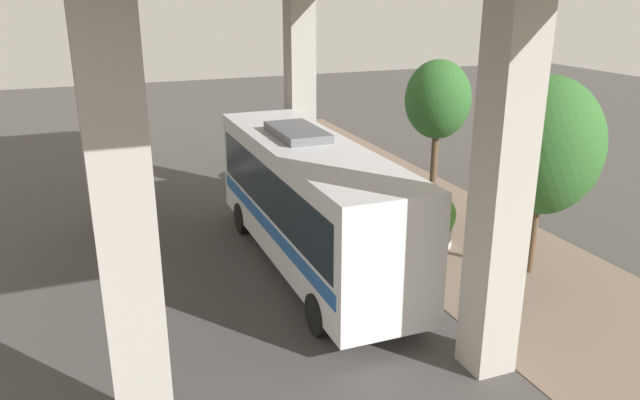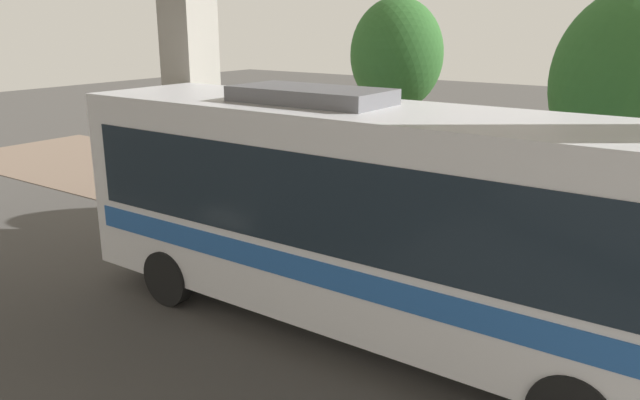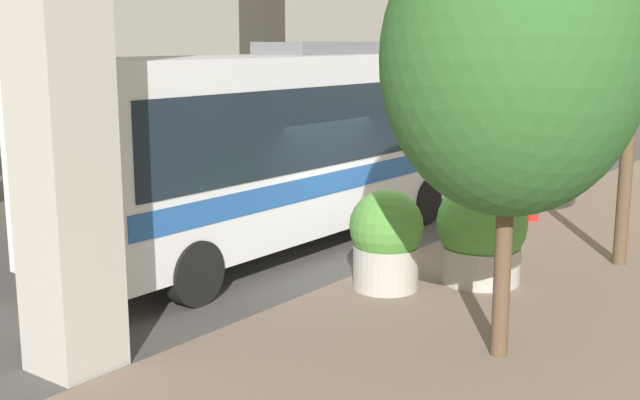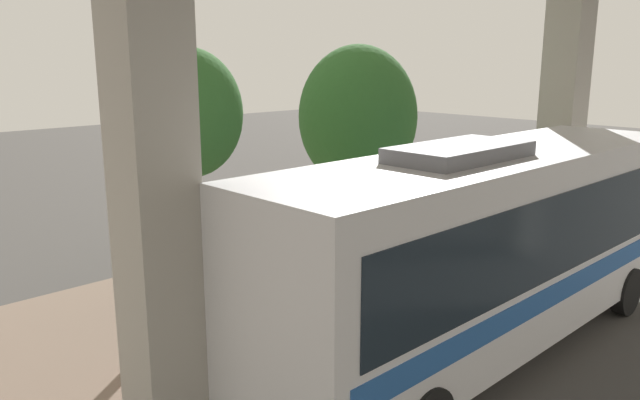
{
  "view_description": "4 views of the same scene",
  "coord_description": "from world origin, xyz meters",
  "px_view_note": "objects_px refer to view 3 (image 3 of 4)",
  "views": [
    {
      "loc": [
        7.98,
        15.15,
        7.63
      ],
      "look_at": [
        1.18,
        -2.11,
        1.31
      ],
      "focal_mm": 35.0,
      "sensor_mm": 36.0,
      "label": 1
    },
    {
      "loc": [
        10.14,
        4.49,
        4.86
      ],
      "look_at": [
        1.15,
        -1.85,
        1.7
      ],
      "focal_mm": 35.0,
      "sensor_mm": 36.0,
      "label": 2
    },
    {
      "loc": [
        -7.35,
        11.28,
        3.89
      ],
      "look_at": [
        0.67,
        0.65,
        1.23
      ],
      "focal_mm": 45.0,
      "sensor_mm": 36.0,
      "label": 3
    },
    {
      "loc": [
        7.73,
        -9.69,
        5.21
      ],
      "look_at": [
        -0.68,
        -1.64,
        2.54
      ],
      "focal_mm": 35.0,
      "sensor_mm": 36.0,
      "label": 4
    }
  ],
  "objects_px": {
    "fire_hydrant": "(533,196)",
    "planter_front": "(481,233)",
    "planter_middle": "(386,240)",
    "street_tree_far": "(636,30)",
    "street_tree_near": "(512,59)",
    "bus": "(285,138)"
  },
  "relations": [
    {
      "from": "bus",
      "to": "street_tree_far",
      "type": "relative_size",
      "value": 1.87
    },
    {
      "from": "street_tree_near",
      "to": "street_tree_far",
      "type": "xyz_separation_m",
      "value": [
        0.09,
        -5.16,
        0.39
      ]
    },
    {
      "from": "fire_hydrant",
      "to": "street_tree_near",
      "type": "xyz_separation_m",
      "value": [
        -2.7,
        7.6,
        3.13
      ]
    },
    {
      "from": "street_tree_far",
      "to": "planter_front",
      "type": "bearing_deg",
      "value": 58.61
    },
    {
      "from": "planter_front",
      "to": "street_tree_near",
      "type": "bearing_deg",
      "value": 120.23
    },
    {
      "from": "bus",
      "to": "street_tree_far",
      "type": "bearing_deg",
      "value": -155.67
    },
    {
      "from": "planter_front",
      "to": "planter_middle",
      "type": "distance_m",
      "value": 1.61
    },
    {
      "from": "planter_front",
      "to": "street_tree_near",
      "type": "height_order",
      "value": "street_tree_near"
    },
    {
      "from": "fire_hydrant",
      "to": "street_tree_far",
      "type": "height_order",
      "value": "street_tree_far"
    },
    {
      "from": "fire_hydrant",
      "to": "street_tree_near",
      "type": "height_order",
      "value": "street_tree_near"
    },
    {
      "from": "street_tree_near",
      "to": "bus",
      "type": "bearing_deg",
      "value": -25.29
    },
    {
      "from": "planter_front",
      "to": "street_tree_far",
      "type": "xyz_separation_m",
      "value": [
        -1.49,
        -2.45,
        3.23
      ]
    },
    {
      "from": "bus",
      "to": "planter_front",
      "type": "xyz_separation_m",
      "value": [
        -4.04,
        -0.06,
        -1.25
      ]
    },
    {
      "from": "planter_middle",
      "to": "street_tree_far",
      "type": "relative_size",
      "value": 0.3
    },
    {
      "from": "bus",
      "to": "planter_middle",
      "type": "relative_size",
      "value": 6.3
    },
    {
      "from": "planter_middle",
      "to": "street_tree_far",
      "type": "height_order",
      "value": "street_tree_far"
    },
    {
      "from": "bus",
      "to": "planter_front",
      "type": "relative_size",
      "value": 5.84
    },
    {
      "from": "fire_hydrant",
      "to": "planter_middle",
      "type": "relative_size",
      "value": 0.67
    },
    {
      "from": "fire_hydrant",
      "to": "planter_front",
      "type": "xyz_separation_m",
      "value": [
        -1.12,
        4.88,
        0.29
      ]
    },
    {
      "from": "street_tree_near",
      "to": "street_tree_far",
      "type": "height_order",
      "value": "street_tree_near"
    },
    {
      "from": "planter_front",
      "to": "street_tree_near",
      "type": "relative_size",
      "value": 0.31
    },
    {
      "from": "street_tree_near",
      "to": "street_tree_far",
      "type": "relative_size",
      "value": 1.02
    }
  ]
}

